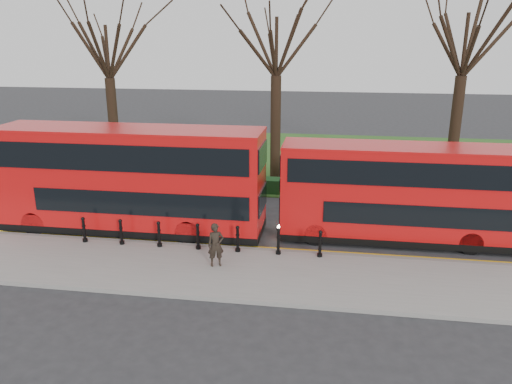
% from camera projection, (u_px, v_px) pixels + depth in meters
% --- Properties ---
extents(ground, '(120.00, 120.00, 0.00)m').
position_uv_depth(ground, '(200.00, 239.00, 20.84)').
color(ground, '#28282B').
rests_on(ground, ground).
extents(pavement, '(60.00, 4.00, 0.15)m').
position_uv_depth(pavement, '(178.00, 268.00, 17.98)').
color(pavement, gray).
rests_on(pavement, ground).
extents(kerb, '(60.00, 0.25, 0.16)m').
position_uv_depth(kerb, '(193.00, 246.00, 19.87)').
color(kerb, slate).
rests_on(kerb, ground).
extents(grass_verge, '(60.00, 18.00, 0.06)m').
position_uv_depth(grass_verge, '(255.00, 157.00, 34.99)').
color(grass_verge, '#2A531B').
rests_on(grass_verge, ground).
extents(hedge, '(60.00, 0.90, 0.80)m').
position_uv_depth(hedge, '(232.00, 184.00, 27.14)').
color(hedge, black).
rests_on(hedge, ground).
extents(yellow_line_outer, '(60.00, 0.10, 0.01)m').
position_uv_depth(yellow_line_outer, '(195.00, 245.00, 20.18)').
color(yellow_line_outer, yellow).
rests_on(yellow_line_outer, ground).
extents(yellow_line_inner, '(60.00, 0.10, 0.01)m').
position_uv_depth(yellow_line_inner, '(197.00, 243.00, 20.36)').
color(yellow_line_inner, yellow).
rests_on(yellow_line_inner, ground).
extents(tree_left, '(6.66, 6.66, 10.40)m').
position_uv_depth(tree_left, '(107.00, 46.00, 29.19)').
color(tree_left, black).
rests_on(tree_left, ground).
extents(tree_mid, '(6.95, 6.95, 10.86)m').
position_uv_depth(tree_mid, '(277.00, 40.00, 27.64)').
color(tree_mid, black).
rests_on(tree_mid, ground).
extents(tree_right, '(7.06, 7.06, 11.04)m').
position_uv_depth(tree_right, '(466.00, 38.00, 26.15)').
color(tree_right, black).
rests_on(tree_right, ground).
extents(bollard_row, '(9.57, 0.15, 1.00)m').
position_uv_depth(bollard_row, '(198.00, 237.00, 19.33)').
color(bollard_row, black).
rests_on(bollard_row, pavement).
extents(bus_lead, '(11.28, 2.59, 4.49)m').
position_uv_depth(bus_lead, '(131.00, 180.00, 21.07)').
color(bus_lead, red).
rests_on(bus_lead, ground).
extents(bus_rear, '(10.00, 2.30, 3.97)m').
position_uv_depth(bus_rear, '(406.00, 194.00, 20.07)').
color(bus_rear, red).
rests_on(bus_rear, ground).
extents(pedestrian, '(0.68, 0.57, 1.60)m').
position_uv_depth(pedestrian, '(216.00, 245.00, 17.82)').
color(pedestrian, black).
rests_on(pedestrian, pavement).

